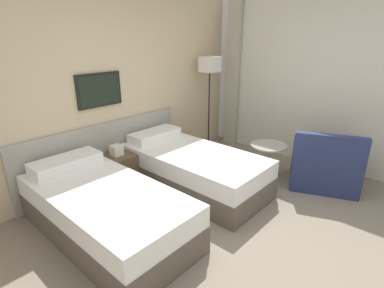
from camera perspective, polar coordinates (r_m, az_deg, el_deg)
name	(u,v)px	position (r m, az deg, el deg)	size (l,w,h in m)	color
ground_plane	(247,237)	(3.36, 10.45, -16.95)	(16.00, 16.00, 0.00)	slate
wall_headboard	(113,89)	(4.32, -14.90, 10.06)	(10.00, 0.10, 2.70)	#C6B28E
wall_window	(344,83)	(4.99, 27.01, 10.30)	(0.21, 4.71, 2.70)	white
bed_near_door	(105,210)	(3.36, -16.26, -11.94)	(0.98, 2.02, 0.66)	brown
bed_near_window	(192,168)	(4.14, 0.07, -4.69)	(0.98, 2.02, 0.66)	brown
nightstand	(118,171)	(4.25, -13.83, -4.94)	(0.40, 0.42, 0.62)	brown
floor_lamp	(210,71)	(5.21, 3.39, 13.77)	(0.28, 0.28, 1.66)	black
side_table	(268,155)	(4.47, 14.28, -1.97)	(0.52, 0.52, 0.53)	gray
armchair	(324,167)	(4.56, 23.84, -4.10)	(1.03, 1.09, 0.84)	navy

